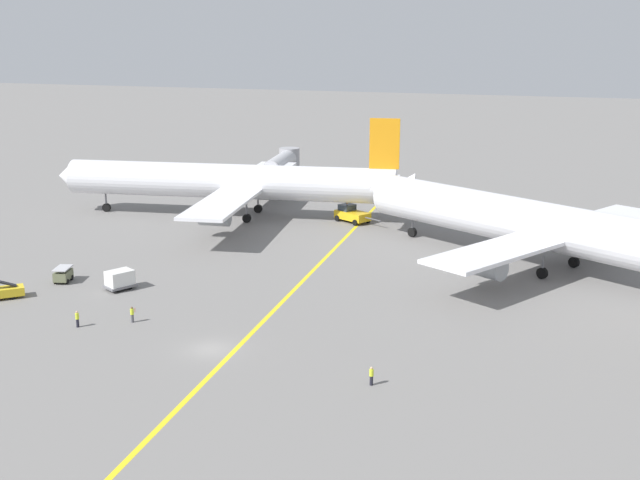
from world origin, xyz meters
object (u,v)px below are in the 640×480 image
(ground_crew_wing_walker_right, at_px, (77,319))
(gse_container_dolly_flat, at_px, (120,279))
(airliner_being_pushed, at_px, (539,226))
(ground_crew_marshaller_foreground, at_px, (132,314))
(airliner_at_gate_left, at_px, (233,182))
(ground_crew_ramp_agent_by_cones, at_px, (371,376))
(pushback_tug, at_px, (352,214))
(jet_bridge, at_px, (283,162))
(gse_baggage_cart_near_cluster, at_px, (63,275))
(gse_belt_loader_portside, at_px, (4,291))

(ground_crew_wing_walker_right, bearing_deg, gse_container_dolly_flat, 101.98)
(airliner_being_pushed, relative_size, ground_crew_marshaller_foreground, 30.46)
(ground_crew_marshaller_foreground, bearing_deg, airliner_at_gate_left, 102.02)
(ground_crew_ramp_agent_by_cones, distance_m, ground_crew_wing_walker_right, 30.69)
(pushback_tug, bearing_deg, jet_bridge, 130.68)
(airliner_at_gate_left, bearing_deg, ground_crew_wing_walker_right, -83.68)
(airliner_at_gate_left, bearing_deg, jet_bridge, 93.64)
(gse_baggage_cart_near_cluster, bearing_deg, ground_crew_wing_walker_right, -49.70)
(airliner_being_pushed, relative_size, pushback_tug, 6.12)
(gse_container_dolly_flat, relative_size, ground_crew_marshaller_foreground, 2.36)
(gse_container_dolly_flat, bearing_deg, ground_crew_marshaller_foreground, -52.16)
(gse_container_dolly_flat, relative_size, jet_bridge, 0.23)
(gse_baggage_cart_near_cluster, bearing_deg, pushback_tug, 59.51)
(gse_container_dolly_flat, bearing_deg, gse_baggage_cart_near_cluster, 177.53)
(airliner_at_gate_left, distance_m, gse_container_dolly_flat, 37.18)
(ground_crew_marshaller_foreground, bearing_deg, gse_baggage_cart_near_cluster, 147.85)
(ground_crew_ramp_agent_by_cones, bearing_deg, gse_baggage_cart_near_cluster, 158.82)
(gse_belt_loader_portside, bearing_deg, ground_crew_wing_walker_right, -21.21)
(airliner_being_pushed, distance_m, ground_crew_ramp_agent_by_cones, 40.38)
(gse_baggage_cart_near_cluster, bearing_deg, jet_bridge, 87.11)
(ground_crew_ramp_agent_by_cones, height_order, jet_bridge, jet_bridge)
(airliner_being_pushed, bearing_deg, gse_baggage_cart_near_cluster, -155.63)
(airliner_being_pushed, distance_m, ground_crew_marshaller_foreground, 48.80)
(pushback_tug, bearing_deg, airliner_at_gate_left, -172.26)
(ground_crew_ramp_agent_by_cones, distance_m, ground_crew_marshaller_foreground, 26.94)
(ground_crew_ramp_agent_by_cones, bearing_deg, airliner_at_gate_left, 124.45)
(gse_container_dolly_flat, relative_size, ground_crew_wing_walker_right, 2.34)
(ground_crew_marshaller_foreground, bearing_deg, gse_belt_loader_portside, 173.12)
(airliner_at_gate_left, height_order, ground_crew_wing_walker_right, airliner_at_gate_left)
(pushback_tug, height_order, gse_baggage_cart_near_cluster, pushback_tug)
(airliner_being_pushed, height_order, ground_crew_wing_walker_right, airliner_being_pushed)
(ground_crew_wing_walker_right, distance_m, jet_bridge, 74.37)
(airliner_being_pushed, relative_size, ground_crew_wing_walker_right, 30.13)
(pushback_tug, bearing_deg, ground_crew_wing_walker_right, -104.15)
(airliner_at_gate_left, xyz_separation_m, gse_container_dolly_flat, (2.90, -36.82, -4.26))
(airliner_at_gate_left, distance_m, ground_crew_ramp_agent_by_cones, 63.49)
(gse_belt_loader_portside, xyz_separation_m, ground_crew_ramp_agent_by_cones, (43.03, -8.67, 0.00))
(ground_crew_ramp_agent_by_cones, distance_m, jet_bridge, 86.37)
(ground_crew_wing_walker_right, bearing_deg, gse_baggage_cart_near_cluster, 130.30)
(gse_baggage_cart_near_cluster, relative_size, ground_crew_marshaller_foreground, 1.87)
(pushback_tug, xyz_separation_m, ground_crew_ramp_agent_by_cones, (17.62, -54.69, -0.36))
(airliner_at_gate_left, distance_m, airliner_being_pushed, 48.07)
(gse_belt_loader_portside, distance_m, gse_container_dolly_flat, 12.15)
(pushback_tug, bearing_deg, ground_crew_ramp_agent_by_cones, -72.14)
(airliner_at_gate_left, height_order, ground_crew_marshaller_foreground, airliner_at_gate_left)
(airliner_being_pushed, bearing_deg, pushback_tug, 150.38)
(airliner_at_gate_left, bearing_deg, gse_belt_loader_portside, -99.40)
(airliner_being_pushed, xyz_separation_m, gse_baggage_cart_near_cluster, (-50.91, -23.06, -4.36))
(pushback_tug, distance_m, gse_container_dolly_flat, 42.16)
(gse_baggage_cart_near_cluster, distance_m, gse_container_dolly_flat, 7.67)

